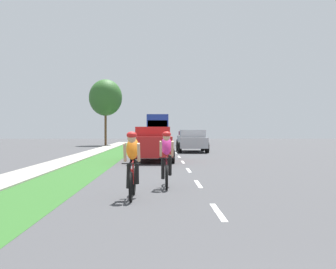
# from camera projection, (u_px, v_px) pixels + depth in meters

# --- Properties ---
(ground_plane) EXTENTS (120.00, 120.00, 0.00)m
(ground_plane) POSITION_uv_depth(u_px,v_px,m) (183.00, 162.00, 21.41)
(ground_plane) COLOR #424244
(grass_verge) EXTENTS (2.04, 70.00, 0.01)m
(grass_verge) POSITION_uv_depth(u_px,v_px,m) (99.00, 162.00, 21.34)
(grass_verge) COLOR #2D6026
(grass_verge) RESTS_ON ground_plane
(sidewalk_concrete) EXTENTS (1.46, 70.00, 0.10)m
(sidewalk_concrete) POSITION_uv_depth(u_px,v_px,m) (64.00, 162.00, 21.30)
(sidewalk_concrete) COLOR #9E998E
(sidewalk_concrete) RESTS_ON ground_plane
(lane_markings_center) EXTENTS (0.12, 53.49, 0.01)m
(lane_markings_center) POSITION_uv_depth(u_px,v_px,m) (179.00, 157.00, 25.41)
(lane_markings_center) COLOR white
(lane_markings_center) RESTS_ON ground_plane
(cyclist_lead) EXTENTS (0.42, 1.72, 1.58)m
(cyclist_lead) POSITION_uv_depth(u_px,v_px,m) (132.00, 164.00, 9.82)
(cyclist_lead) COLOR black
(cyclist_lead) RESTS_ON ground_plane
(cyclist_trailing) EXTENTS (0.42, 1.72, 1.58)m
(cyclist_trailing) POSITION_uv_depth(u_px,v_px,m) (166.00, 159.00, 11.71)
(cyclist_trailing) COLOR black
(cyclist_trailing) RESTS_ON ground_plane
(suv_red) EXTENTS (2.15, 4.70, 1.79)m
(suv_red) POSITION_uv_depth(u_px,v_px,m) (153.00, 143.00, 21.73)
(suv_red) COLOR red
(suv_red) RESTS_ON ground_plane
(pickup_silver) EXTENTS (2.22, 5.10, 1.64)m
(pickup_silver) POSITION_uv_depth(u_px,v_px,m) (192.00, 141.00, 31.24)
(pickup_silver) COLOR #A5A8AD
(pickup_silver) RESTS_ON ground_plane
(sedan_maroon) EXTENTS (1.98, 4.30, 1.52)m
(sedan_maroon) POSITION_uv_depth(u_px,v_px,m) (186.00, 138.00, 43.53)
(sedan_maroon) COLOR maroon
(sedan_maroon) RESTS_ON ground_plane
(bus_blue) EXTENTS (2.78, 11.60, 3.48)m
(bus_blue) POSITION_uv_depth(u_px,v_px,m) (158.00, 128.00, 53.43)
(bus_blue) COLOR #23389E
(bus_blue) RESTS_ON ground_plane
(street_tree_far) EXTENTS (3.55, 3.55, 7.10)m
(street_tree_far) POSITION_uv_depth(u_px,v_px,m) (106.00, 98.00, 44.74)
(street_tree_far) COLOR brown
(street_tree_far) RESTS_ON ground_plane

